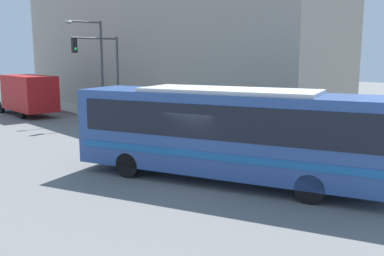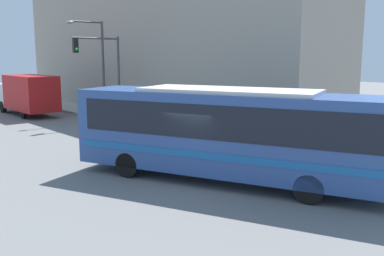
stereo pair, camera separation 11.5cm
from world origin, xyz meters
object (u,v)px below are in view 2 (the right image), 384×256
at_px(street_lamp, 98,60).
at_px(fire_hydrant, 237,137).
at_px(city_bus, 228,129).
at_px(delivery_truck, 27,93).
at_px(traffic_light_pole, 104,63).

bearing_deg(street_lamp, fire_hydrant, -89.39).
distance_m(city_bus, fire_hydrant, 5.88).
distance_m(fire_hydrant, street_lamp, 13.43).
bearing_deg(fire_hydrant, delivery_truck, 99.97).
bearing_deg(delivery_truck, traffic_light_pole, -73.23).
xyz_separation_m(fire_hydrant, traffic_light_pole, (-0.96, 10.77, 3.39)).
bearing_deg(traffic_light_pole, city_bus, -103.67).
bearing_deg(fire_hydrant, city_bus, -141.05).
distance_m(delivery_truck, traffic_light_pole, 8.12).
distance_m(traffic_light_pole, street_lamp, 2.33).
xyz_separation_m(fire_hydrant, street_lamp, (-0.14, 12.93, 3.62)).
bearing_deg(city_bus, street_lamp, 52.94).
bearing_deg(delivery_truck, city_bus, -93.26).
relative_size(traffic_light_pole, street_lamp, 0.83).
distance_m(city_bus, traffic_light_pole, 14.92).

